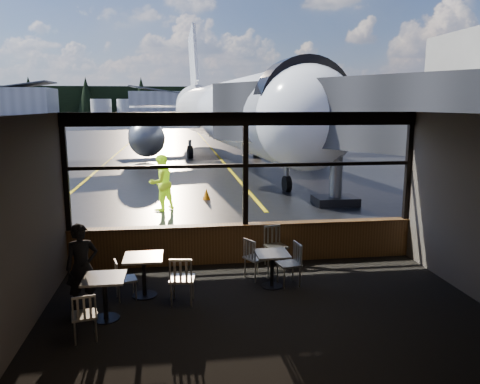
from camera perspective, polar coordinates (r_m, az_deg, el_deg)
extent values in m
plane|color=black|center=(130.51, -7.30, 8.86)|extent=(520.00, 520.00, 0.00)
cube|color=black|center=(8.44, 3.77, -15.04)|extent=(8.00, 6.00, 0.01)
cube|color=#38332D|center=(7.61, 4.09, 9.37)|extent=(8.00, 6.00, 0.04)
cube|color=#4B433C|center=(8.06, -25.22, -4.13)|extent=(0.04, 6.00, 3.50)
cube|color=#4B433C|center=(5.09, 10.98, -11.61)|extent=(8.00, 0.04, 3.50)
cube|color=#503218|center=(11.04, 0.65, -6.31)|extent=(8.00, 0.28, 0.90)
cube|color=black|center=(10.57, 0.68, 8.91)|extent=(8.00, 0.18, 0.30)
cube|color=black|center=(10.81, -20.53, 2.16)|extent=(0.12, 0.12, 2.60)
cube|color=black|center=(10.67, 0.67, 2.72)|extent=(0.12, 0.12, 2.60)
cube|color=black|center=(11.91, 19.84, 2.92)|extent=(0.12, 0.12, 2.60)
cube|color=black|center=(10.65, 0.67, 3.25)|extent=(8.00, 0.10, 0.08)
imported|color=black|center=(8.98, -18.70, -8.62)|extent=(0.67, 0.55, 1.58)
imported|color=#BFF219|center=(16.57, -9.64, 1.12)|extent=(1.21, 1.18, 1.96)
cone|color=#F34807|center=(18.37, -4.12, -0.26)|extent=(0.31, 0.31, 0.43)
cylinder|color=silver|center=(194.54, -16.56, 9.93)|extent=(8.00, 8.00, 6.00)
cylinder|color=silver|center=(193.33, -13.59, 10.07)|extent=(8.00, 8.00, 6.00)
cylinder|color=silver|center=(192.63, -10.58, 10.18)|extent=(8.00, 8.00, 6.00)
cube|color=black|center=(220.47, -7.64, 11.07)|extent=(360.00, 3.00, 12.00)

